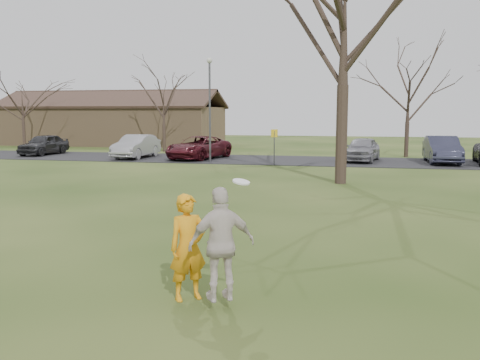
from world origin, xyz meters
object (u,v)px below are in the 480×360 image
object	(u,v)px
lamp_post	(210,97)
building	(113,124)
car_0	(44,144)
car_1	(136,146)
car_5	(442,150)
player_defender	(188,247)
car_4	(362,149)
catching_play	(222,244)
car_2	(199,147)
big_tree	(345,17)

from	to	relation	value
lamp_post	building	bearing A→B (deg)	132.09
car_0	lamp_post	distance (m)	13.87
car_1	car_5	distance (m)	19.32
player_defender	car_4	world-z (taller)	player_defender
car_1	catching_play	world-z (taller)	catching_play
car_2	car_5	bearing A→B (deg)	16.19
car_5	big_tree	world-z (taller)	big_tree
car_5	building	bearing A→B (deg)	154.57
car_2	building	world-z (taller)	building
car_5	lamp_post	bearing A→B (deg)	-169.53
car_1	building	size ratio (longest dim) A/B	0.23
player_defender	lamp_post	size ratio (longest dim) A/B	0.28
player_defender	lamp_post	bearing A→B (deg)	66.69
lamp_post	car_5	bearing A→B (deg)	10.96
car_0	car_5	size ratio (longest dim) A/B	0.89
player_defender	lamp_post	xyz separation A→B (m)	(-5.98, 22.27, 3.09)
player_defender	car_5	xyz separation A→B (m)	(7.68, 24.92, -0.03)
player_defender	big_tree	size ratio (longest dim) A/B	0.13
car_1	car_4	xyz separation A→B (m)	(14.65, 0.90, -0.02)
car_1	car_4	bearing A→B (deg)	4.73
player_defender	building	world-z (taller)	building
car_1	car_2	size ratio (longest dim) A/B	0.88
catching_play	car_2	bearing A→B (deg)	107.95
catching_play	big_tree	xyz separation A→B (m)	(1.37, 15.11, 5.95)
car_4	big_tree	bearing A→B (deg)	-85.33
lamp_post	player_defender	bearing A→B (deg)	-74.98
car_0	car_4	distance (m)	22.19
player_defender	car_4	xyz separation A→B (m)	(3.03, 25.07, -0.09)
player_defender	car_2	xyz separation A→B (m)	(-7.38, 24.46, -0.10)
lamp_post	car_2	bearing A→B (deg)	122.60
car_5	lamp_post	size ratio (longest dim) A/B	0.78
car_0	car_2	size ratio (longest dim) A/B	0.82
car_4	car_5	distance (m)	4.65
car_0	car_5	bearing A→B (deg)	1.56
car_2	big_tree	distance (m)	14.87
lamp_post	catching_play	bearing A→B (deg)	-73.65
big_tree	building	bearing A→B (deg)	133.73
player_defender	car_1	distance (m)	26.83
car_0	big_tree	size ratio (longest dim) A/B	0.31
car_2	catching_play	xyz separation A→B (m)	(8.03, -24.79, 0.28)
car_4	lamp_post	xyz separation A→B (m)	(-9.00, -2.80, 3.18)
player_defender	car_0	bearing A→B (deg)	88.95
lamp_post	big_tree	size ratio (longest dim) A/B	0.45
player_defender	car_5	size ratio (longest dim) A/B	0.36
car_2	car_4	bearing A→B (deg)	17.81
catching_play	lamp_post	distance (m)	23.74
building	car_2	bearing A→B (deg)	-46.57
car_0	car_5	distance (m)	26.84
car_4	catching_play	bearing A→B (deg)	-85.10
car_1	catching_play	bearing A→B (deg)	-62.16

